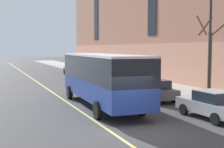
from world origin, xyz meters
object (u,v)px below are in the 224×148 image
street_lamp (212,33)px  parked_car_darkgray_7 (73,69)px  parked_car_darkgray_1 (113,79)px  parked_car_silver_5 (212,104)px  street_tree_mid_block (209,59)px  city_bus (101,76)px  parked_car_red_4 (84,72)px  parked_car_darkgray_0 (154,90)px

street_lamp → parked_car_darkgray_7: bearing=93.6°
parked_car_darkgray_1 → parked_car_silver_5: size_ratio=0.98×
parked_car_silver_5 → street_tree_mid_block: (3.66, 4.87, 2.30)m
parked_car_darkgray_7 → parked_car_silver_5: bearing=-90.3°
city_bus → parked_car_red_4: size_ratio=2.37×
city_bus → street_lamp: (6.40, -3.00, 2.78)m
parked_car_darkgray_0 → parked_car_silver_5: 6.42m
parked_car_darkgray_0 → parked_car_silver_5: (0.01, -6.42, -0.00)m
street_tree_mid_block → parked_car_red_4: bearing=100.4°
parked_car_silver_5 → parked_car_darkgray_7: (0.15, 30.74, 0.00)m
parked_car_darkgray_1 → parked_car_silver_5: (-0.11, -14.80, 0.00)m
parked_car_darkgray_1 → parked_car_darkgray_7: same height
parked_car_darkgray_0 → parked_car_red_4: bearing=89.8°
parked_car_darkgray_0 → street_lamp: (1.95, -3.92, 4.01)m
street_tree_mid_block → city_bus: bearing=175.5°
parked_car_darkgray_1 → street_tree_mid_block: 10.80m
parked_car_darkgray_1 → street_tree_mid_block: (3.55, -9.93, 2.30)m
city_bus → parked_car_silver_5: 7.20m
parked_car_red_4 → parked_car_silver_5: 24.53m
parked_car_red_4 → parked_car_silver_5: same height
city_bus → parked_car_red_4: (4.53, 19.02, -1.24)m
city_bus → parked_car_darkgray_1: bearing=63.8°
city_bus → street_tree_mid_block: bearing=-4.5°
city_bus → parked_car_darkgray_1: size_ratio=2.68×
parked_car_darkgray_7 → parked_car_red_4: bearing=-90.7°
parked_car_darkgray_7 → street_tree_mid_block: bearing=-82.3°
parked_car_red_4 → parked_car_silver_5: size_ratio=1.10×
street_lamp → city_bus: bearing=154.9°
parked_car_darkgray_0 → parked_car_silver_5: size_ratio=1.03×
street_tree_mid_block → parked_car_darkgray_7: bearing=97.7°
parked_car_darkgray_0 → parked_car_silver_5: bearing=-89.9°
parked_car_silver_5 → parked_car_darkgray_7: same height
city_bus → parked_car_darkgray_0: city_bus is taller
parked_car_silver_5 → street_lamp: (1.94, 2.51, 4.01)m
parked_car_darkgray_0 → street_tree_mid_block: bearing=-22.9°
parked_car_darkgray_7 → street_lamp: 28.57m
street_tree_mid_block → street_lamp: bearing=-126.1°
parked_car_darkgray_1 → parked_car_darkgray_7: size_ratio=0.93×
street_lamp → parked_car_darkgray_0: bearing=116.4°
city_bus → parked_car_silver_5: bearing=-51.0°
parked_car_silver_5 → street_tree_mid_block: size_ratio=0.71×
parked_car_red_4 → street_lamp: street_lamp is taller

